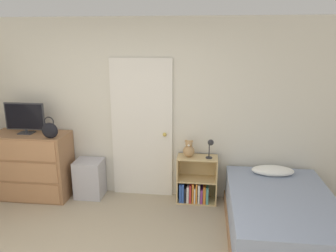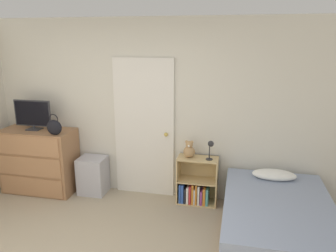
# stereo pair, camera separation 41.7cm
# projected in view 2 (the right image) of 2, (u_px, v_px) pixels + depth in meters

# --- Properties ---
(wall_back) EXTENTS (10.00, 0.06, 2.55)m
(wall_back) POSITION_uv_depth(u_px,v_px,m) (140.00, 109.00, 4.71)
(wall_back) COLOR beige
(wall_back) RESTS_ON ground_plane
(door_closed) EXTENTS (0.88, 0.09, 2.01)m
(door_closed) POSITION_uv_depth(u_px,v_px,m) (144.00, 129.00, 4.72)
(door_closed) COLOR silver
(door_closed) RESTS_ON ground_plane
(dresser) EXTENTS (1.08, 0.52, 0.96)m
(dresser) POSITION_uv_depth(u_px,v_px,m) (40.00, 160.00, 4.94)
(dresser) COLOR #996B47
(dresser) RESTS_ON ground_plane
(tv) EXTENTS (0.57, 0.16, 0.44)m
(tv) POSITION_uv_depth(u_px,v_px,m) (33.00, 114.00, 4.78)
(tv) COLOR #2D2D33
(tv) RESTS_ON dresser
(handbag) EXTENTS (0.22, 0.10, 0.30)m
(handbag) POSITION_uv_depth(u_px,v_px,m) (54.00, 127.00, 4.54)
(handbag) COLOR black
(handbag) RESTS_ON dresser
(storage_bin) EXTENTS (0.39, 0.35, 0.56)m
(storage_bin) POSITION_uv_depth(u_px,v_px,m) (93.00, 175.00, 4.91)
(storage_bin) COLOR #ADADB7
(storage_bin) RESTS_ON ground_plane
(bookshelf) EXTENTS (0.56, 0.29, 0.67)m
(bookshelf) POSITION_uv_depth(u_px,v_px,m) (196.00, 186.00, 4.62)
(bookshelf) COLOR tan
(bookshelf) RESTS_ON ground_plane
(teddy_bear) EXTENTS (0.16, 0.16, 0.24)m
(teddy_bear) POSITION_uv_depth(u_px,v_px,m) (189.00, 150.00, 4.50)
(teddy_bear) COLOR tan
(teddy_bear) RESTS_ON bookshelf
(desk_lamp) EXTENTS (0.10, 0.10, 0.27)m
(desk_lamp) POSITION_uv_depth(u_px,v_px,m) (211.00, 146.00, 4.38)
(desk_lamp) COLOR #262628
(desk_lamp) RESTS_ON bookshelf
(bed) EXTENTS (1.23, 1.82, 0.62)m
(bed) POSITION_uv_depth(u_px,v_px,m) (277.00, 222.00, 3.69)
(bed) COLOR #996B47
(bed) RESTS_ON ground_plane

